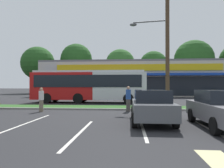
% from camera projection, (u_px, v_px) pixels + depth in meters
% --- Properties ---
extents(grass_median, '(56.00, 2.20, 0.12)m').
position_uv_depth(grass_median, '(123.00, 108.00, 15.98)').
color(grass_median, '#2D5B23').
rests_on(grass_median, ground_plane).
extents(curb_lip, '(56.00, 0.24, 0.12)m').
position_uv_depth(curb_lip, '(122.00, 109.00, 14.76)').
color(curb_lip, gray).
rests_on(curb_lip, ground_plane).
extents(parking_stripe_0, '(0.12, 4.80, 0.01)m').
position_uv_depth(parking_stripe_0, '(29.00, 122.00, 9.90)').
color(parking_stripe_0, silver).
rests_on(parking_stripe_0, ground_plane).
extents(parking_stripe_1, '(0.12, 4.80, 0.01)m').
position_uv_depth(parking_stripe_1, '(80.00, 132.00, 7.74)').
color(parking_stripe_1, silver).
rests_on(parking_stripe_1, ground_plane).
extents(parking_stripe_2, '(0.12, 4.80, 0.01)m').
position_uv_depth(parking_stripe_2, '(142.00, 127.00, 8.69)').
color(parking_stripe_2, silver).
rests_on(parking_stripe_2, ground_plane).
extents(parking_stripe_3, '(0.12, 4.80, 0.01)m').
position_uv_depth(parking_stripe_3, '(210.00, 129.00, 8.29)').
color(parking_stripe_3, silver).
rests_on(parking_stripe_3, ground_plane).
extents(lot_arrow, '(0.70, 1.60, 0.01)m').
position_uv_depth(lot_arrow, '(220.00, 161.00, 4.83)').
color(lot_arrow, beige).
rests_on(lot_arrow, ground_plane).
extents(storefront_building, '(31.41, 11.93, 5.80)m').
position_uv_depth(storefront_building, '(136.00, 79.00, 37.08)').
color(storefront_building, '#BCB7AD').
rests_on(storefront_building, ground_plane).
extents(tree_far_left, '(7.47, 7.47, 10.59)m').
position_uv_depth(tree_far_left, '(38.00, 63.00, 47.49)').
color(tree_far_left, '#473323').
rests_on(tree_far_left, ground_plane).
extents(tree_left, '(7.34, 7.34, 11.50)m').
position_uv_depth(tree_left, '(76.00, 60.00, 48.77)').
color(tree_left, '#473323').
rests_on(tree_left, ground_plane).
extents(tree_mid_left, '(6.19, 6.19, 9.49)m').
position_uv_depth(tree_mid_left, '(120.00, 64.00, 44.43)').
color(tree_mid_left, '#473323').
rests_on(tree_mid_left, ground_plane).
extents(tree_mid, '(5.77, 5.77, 9.00)m').
position_uv_depth(tree_mid, '(153.00, 65.00, 43.90)').
color(tree_mid, '#473323').
rests_on(tree_mid, ground_plane).
extents(tree_mid_right, '(8.32, 8.32, 11.46)m').
position_uv_depth(tree_mid_right, '(194.00, 60.00, 44.68)').
color(tree_mid_right, '#473323').
rests_on(tree_mid_right, ground_plane).
extents(utility_pole, '(3.11, 2.39, 9.29)m').
position_uv_depth(utility_pole, '(165.00, 43.00, 15.84)').
color(utility_pole, '#4C3826').
rests_on(utility_pole, ground_plane).
extents(city_bus, '(11.52, 2.70, 3.25)m').
position_uv_depth(city_bus, '(89.00, 85.00, 21.36)').
color(city_bus, '#B71414').
rests_on(city_bus, ground_plane).
extents(car_0, '(1.88, 4.40, 1.54)m').
position_uv_depth(car_0, '(222.00, 109.00, 8.67)').
color(car_0, slate).
rests_on(car_0, ground_plane).
extents(car_1, '(4.75, 1.86, 1.53)m').
position_uv_depth(car_1, '(108.00, 93.00, 27.84)').
color(car_1, maroon).
rests_on(car_1, ground_plane).
extents(car_4, '(1.89, 4.19, 1.54)m').
position_uv_depth(car_4, '(152.00, 106.00, 9.82)').
color(car_4, '#515459').
rests_on(car_4, ground_plane).
extents(pedestrian_near_bench, '(0.34, 0.34, 1.70)m').
position_uv_depth(pedestrian_near_bench, '(128.00, 99.00, 14.13)').
color(pedestrian_near_bench, '#47423D').
rests_on(pedestrian_near_bench, ground_plane).
extents(pedestrian_mid, '(0.32, 0.32, 1.61)m').
position_uv_depth(pedestrian_mid, '(41.00, 100.00, 13.92)').
color(pedestrian_mid, '#726651').
rests_on(pedestrian_mid, ground_plane).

